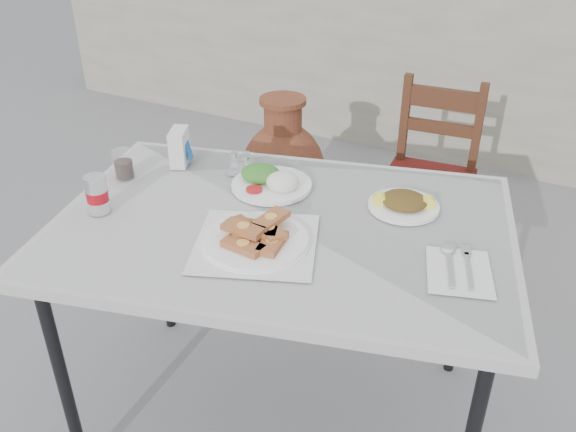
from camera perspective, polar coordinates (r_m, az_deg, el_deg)
The scene contains 13 objects.
ground at distance 2.34m, azimuth -4.42°, elevation -17.15°, with size 80.00×80.00×0.00m, color slate.
cafe_table at distance 1.81m, azimuth -0.59°, elevation -2.01°, with size 1.51×1.21×0.81m.
pide_plate at distance 1.66m, azimuth -3.06°, elevation -1.70°, with size 0.43×0.43×0.07m.
salad_rice_plate at distance 1.95m, azimuth -1.62°, elevation 3.36°, with size 0.26×0.26×0.06m.
salad_chopped_plate at distance 1.87m, azimuth 10.80°, elevation 1.25°, with size 0.21×0.21×0.05m.
soda_can at distance 1.88m, azimuth -17.44°, elevation 1.96°, with size 0.06×0.06×0.12m.
cola_glass at distance 2.08m, azimuth -15.13°, elevation 4.59°, with size 0.07×0.07×0.09m.
napkin_holder at distance 2.12m, azimuth -10.11°, elevation 6.38°, with size 0.09×0.12×0.12m.
condiment_caddy at distance 2.06m, azimuth -4.18°, elevation 4.76°, with size 0.12×0.11×0.07m.
cutlery_napkin at distance 1.64m, azimuth 15.60°, elevation -4.62°, with size 0.22×0.25×0.02m.
chair at distance 2.88m, azimuth 13.07°, elevation 3.59°, with size 0.42×0.42×0.88m.
terracotta_urn at distance 3.06m, azimuth -0.45°, elevation 3.88°, with size 0.43×0.43×0.75m.
back_wall at distance 4.07m, azimuth 14.42°, elevation 13.61°, with size 6.00×0.25×1.20m, color #A69D8A.
Camera 1 is at (0.88, -1.31, 1.73)m, focal length 38.00 mm.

